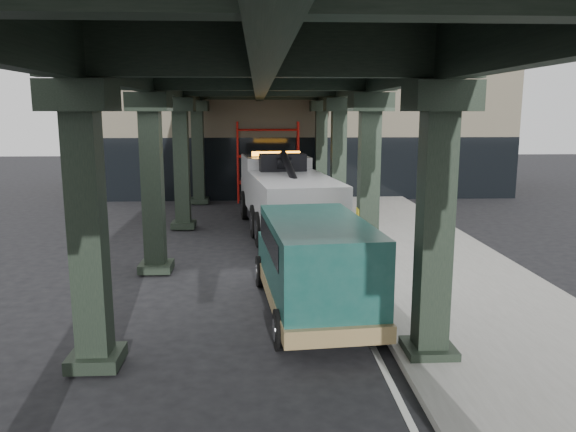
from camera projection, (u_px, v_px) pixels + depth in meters
name	position (u px, v px, depth m)	size (l,w,h in m)	color
ground	(279.00, 293.00, 14.11)	(90.00, 90.00, 0.00)	black
sidewalk	(431.00, 266.00, 16.29)	(5.00, 40.00, 0.15)	gray
lane_stripe	(335.00, 270.00, 16.16)	(0.12, 38.00, 0.01)	silver
viaduct	(261.00, 75.00, 15.05)	(7.40, 32.00, 6.40)	black
building	(300.00, 120.00, 33.11)	(22.00, 10.00, 8.00)	#C6B793
scaffolding	(268.00, 160.00, 28.10)	(3.08, 0.88, 4.00)	red
tow_truck	(284.00, 192.00, 21.28)	(3.65, 9.49, 3.04)	black
towed_van	(314.00, 263.00, 12.38)	(2.61, 5.65, 2.23)	#12423B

